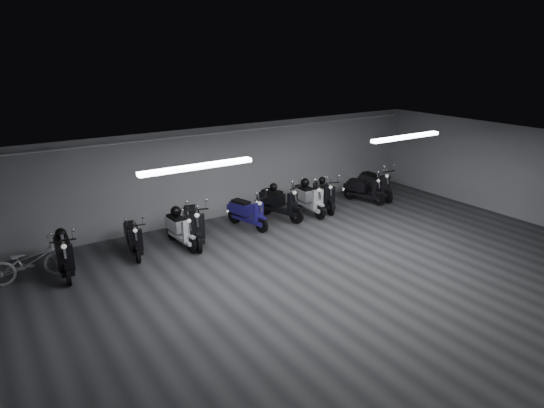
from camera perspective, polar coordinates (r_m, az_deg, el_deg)
floor at (r=11.21m, az=8.20°, el=-8.28°), size 14.00×10.00×0.01m
ceiling at (r=10.27m, az=8.90°, el=5.89°), size 14.00×10.00×0.01m
back_wall at (r=14.59m, az=-4.58°, el=4.06°), size 14.00×0.01×2.80m
right_wall at (r=16.04m, az=27.68°, el=3.30°), size 0.01×10.00×2.80m
fluor_strip_left at (r=9.49m, az=-8.97°, el=4.47°), size 2.40×0.18×0.08m
fluor_strip_right at (r=13.09m, az=15.85°, el=7.78°), size 2.40×0.18×0.08m
conduit at (r=14.27m, az=-4.54°, el=8.74°), size 13.60×0.05×0.05m
scooter_0 at (r=11.77m, az=-23.86°, el=-4.93°), size 0.75×1.79×1.29m
scooter_1 at (r=12.31m, az=-16.42°, el=-3.33°), size 0.77×1.66×1.19m
scooter_2 at (r=12.54m, az=-10.96°, el=-2.39°), size 0.70×1.70×1.23m
scooter_3 at (r=12.62m, az=-9.42°, el=-1.69°), size 1.11×2.02×1.43m
scooter_4 at (r=13.58m, az=-2.97°, el=-0.41°), size 0.97×1.76×1.25m
scooter_5 at (r=14.25m, az=0.98°, el=0.79°), size 1.16×1.95×1.38m
scooter_6 at (r=14.77m, az=4.50°, el=1.26°), size 0.68×1.80×1.32m
scooter_7 at (r=15.23m, az=6.34°, el=1.67°), size 1.09×1.83×1.29m
scooter_8 at (r=16.15m, az=11.13°, el=2.26°), size 1.06×1.73×1.22m
scooter_9 at (r=16.68m, az=12.42°, el=2.89°), size 0.71×1.83×1.34m
bicycle at (r=11.86m, az=-27.28°, el=-5.77°), size 1.73×0.68×1.10m
helmet_0 at (r=14.32m, az=0.17°, el=2.07°), size 0.24×0.24×0.24m
helmet_1 at (r=11.90m, az=-24.13°, el=-3.26°), size 0.25×0.25×0.25m
helmet_2 at (r=14.88m, az=3.99°, el=2.60°), size 0.28×0.28×0.28m
helmet_3 at (r=15.37m, az=6.05°, el=2.88°), size 0.23×0.23×0.23m
helmet_4 at (r=12.64m, az=-11.52°, el=-0.87°), size 0.28×0.28×0.28m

